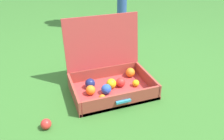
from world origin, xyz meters
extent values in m
plane|color=#336B28|center=(0.00, 0.00, 0.00)|extent=(16.00, 16.00, 0.00)
cube|color=#B23838|center=(0.00, -0.08, 0.01)|extent=(0.62, 0.43, 0.03)
cube|color=#9E3D33|center=(-0.31, -0.08, 0.06)|extent=(0.02, 0.43, 0.12)
cube|color=#9E3D33|center=(0.30, -0.08, 0.06)|extent=(0.02, 0.43, 0.12)
cube|color=#9E3D33|center=(0.00, -0.28, 0.06)|extent=(0.59, 0.02, 0.12)
cube|color=#9E3D33|center=(0.00, 0.13, 0.06)|extent=(0.59, 0.02, 0.12)
cube|color=#B23838|center=(0.00, 0.17, 0.34)|extent=(0.62, 0.08, 0.43)
cube|color=teal|center=(0.00, -0.31, 0.07)|extent=(0.11, 0.02, 0.02)
sphere|color=red|center=(0.08, -0.05, 0.06)|extent=(0.07, 0.07, 0.07)
sphere|color=orange|center=(-0.18, -0.08, 0.06)|extent=(0.07, 0.07, 0.07)
sphere|color=blue|center=(-0.06, -0.11, 0.06)|extent=(0.08, 0.08, 0.08)
sphere|color=blue|center=(0.26, -0.22, 0.05)|extent=(0.05, 0.05, 0.05)
sphere|color=orange|center=(-0.12, -0.19, 0.05)|extent=(0.05, 0.05, 0.05)
sphere|color=navy|center=(-0.16, 0.01, 0.07)|extent=(0.08, 0.08, 0.08)
sphere|color=yellow|center=(0.00, -0.05, 0.06)|extent=(0.08, 0.08, 0.08)
sphere|color=yellow|center=(0.19, -0.09, 0.05)|extent=(0.06, 0.06, 0.06)
sphere|color=orange|center=(0.21, 0.06, 0.06)|extent=(0.08, 0.08, 0.08)
sphere|color=red|center=(-0.53, -0.32, 0.03)|extent=(0.07, 0.07, 0.07)
camera|label=1|loc=(-0.51, -1.50, 1.04)|focal=36.72mm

